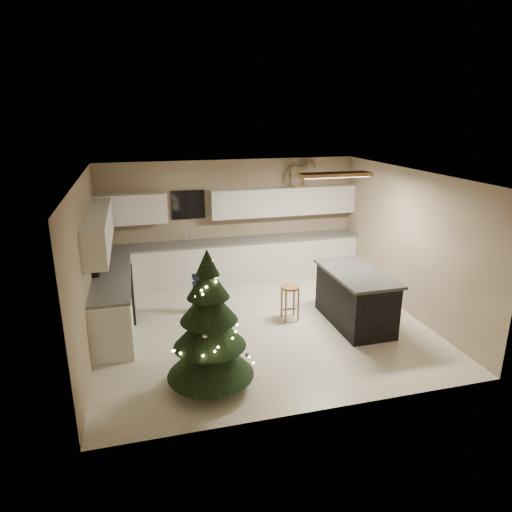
% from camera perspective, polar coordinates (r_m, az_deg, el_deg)
% --- Properties ---
extents(ground_plane, '(5.50, 5.50, 0.00)m').
position_cam_1_polar(ground_plane, '(8.05, 0.65, -8.56)').
color(ground_plane, silver).
extents(room_shell, '(5.52, 5.02, 2.61)m').
position_cam_1_polar(room_shell, '(7.46, 0.87, 3.63)').
color(room_shell, tan).
rests_on(room_shell, ground_plane).
extents(cabinetry, '(5.50, 3.20, 2.00)m').
position_cam_1_polar(cabinetry, '(9.11, -7.67, -0.41)').
color(cabinetry, silver).
rests_on(cabinetry, ground_plane).
extents(island, '(0.90, 1.70, 0.95)m').
position_cam_1_polar(island, '(8.10, 12.28, -5.09)').
color(island, black).
rests_on(island, ground_plane).
extents(bar_stool, '(0.33, 0.33, 0.63)m').
position_cam_1_polar(bar_stool, '(8.09, 4.29, -4.81)').
color(bar_stool, olive).
rests_on(bar_stool, ground_plane).
extents(christmas_tree, '(1.21, 1.17, 1.93)m').
position_cam_1_polar(christmas_tree, '(6.08, -5.83, -9.45)').
color(christmas_tree, '#3F2816').
rests_on(christmas_tree, ground_plane).
extents(toddler, '(0.32, 0.32, 0.75)m').
position_cam_1_polar(toddler, '(8.45, -7.42, -4.60)').
color(toddler, black).
rests_on(toddler, ground_plane).
extents(rocking_horse, '(0.71, 0.46, 0.58)m').
position_cam_1_polar(rocking_horse, '(9.99, 5.49, 10.33)').
color(rocking_horse, olive).
rests_on(rocking_horse, cabinetry).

